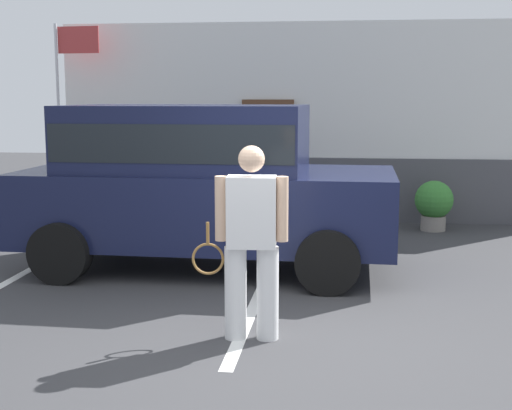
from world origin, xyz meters
The scene contains 8 objects.
ground_plane centered at (0.00, 0.00, 0.00)m, with size 40.00×40.00×0.00m, color #38383A.
parking_stripe_0 centered at (-3.30, 1.50, 0.00)m, with size 0.12×4.40×0.01m, color silver.
parking_stripe_1 centered at (-0.31, 1.50, 0.00)m, with size 0.12×4.40×0.01m, color silver.
house_frontage centered at (-0.01, 6.52, 1.61)m, with size 8.77×0.40×3.42m.
parked_suv centered at (-1.20, 2.66, 1.15)m, with size 4.64×2.25×2.05m.
tennis_player_man centered at (-0.21, 0.12, 0.90)m, with size 0.90×0.30×1.74m.
potted_plant_by_porch centered at (2.05, 5.63, 0.45)m, with size 0.62×0.62×0.81m.
flag_pole centered at (-4.16, 5.93, 2.32)m, with size 0.80×0.09×3.38m.
Camera 1 is at (0.58, -5.97, 2.16)m, focal length 49.82 mm.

